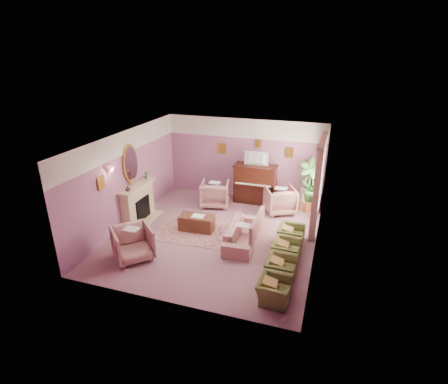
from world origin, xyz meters
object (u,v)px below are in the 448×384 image
(side_table, at_px, (308,199))
(coffee_table, at_px, (197,223))
(olive_chair_a, at_px, (274,287))
(olive_chair_d, at_px, (291,232))
(floral_armchair_front, at_px, (133,242))
(piano, at_px, (255,184))
(floral_armchair_right, at_px, (280,199))
(sofa, at_px, (242,230))
(olive_chair_c, at_px, (286,247))
(television, at_px, (256,158))
(floral_armchair_left, at_px, (215,193))
(olive_chair_b, at_px, (281,265))

(side_table, bearing_deg, coffee_table, -139.63)
(olive_chair_a, height_order, olive_chair_d, same)
(coffee_table, height_order, floral_armchair_front, floral_armchair_front)
(olive_chair_d, relative_size, side_table, 1.08)
(piano, relative_size, floral_armchair_right, 1.49)
(sofa, relative_size, olive_chair_a, 2.50)
(side_table, bearing_deg, sofa, -117.75)
(piano, xyz_separation_m, olive_chair_d, (1.59, -2.45, -0.32))
(sofa, distance_m, olive_chair_c, 1.33)
(floral_armchair_right, relative_size, side_table, 1.34)
(television, distance_m, olive_chair_c, 3.81)
(floral_armchair_left, bearing_deg, coffee_table, -87.64)
(piano, height_order, television, television)
(olive_chair_a, distance_m, olive_chair_b, 0.82)
(olive_chair_c, bearing_deg, floral_armchair_right, 102.97)
(olive_chair_a, bearing_deg, piano, 107.95)
(television, relative_size, floral_armchair_left, 0.85)
(television, relative_size, floral_armchair_front, 0.85)
(olive_chair_c, distance_m, olive_chair_d, 0.82)
(floral_armchair_left, xyz_separation_m, floral_armchair_right, (2.18, 0.16, 0.00))
(television, xyz_separation_m, side_table, (1.80, 0.01, -1.25))
(floral_armchair_right, bearing_deg, piano, 149.51)
(piano, relative_size, olive_chair_b, 1.85)
(piano, xyz_separation_m, floral_armchair_front, (-2.07, -4.43, -0.18))
(sofa, bearing_deg, olive_chair_c, -19.13)
(olive_chair_d, bearing_deg, floral_armchair_front, -151.60)
(coffee_table, height_order, olive_chair_c, olive_chair_c)
(floral_armchair_left, height_order, olive_chair_b, floral_armchair_left)
(floral_armchair_right, bearing_deg, floral_armchair_left, -175.78)
(coffee_table, xyz_separation_m, olive_chair_a, (2.72, -2.38, 0.10))
(piano, bearing_deg, side_table, -1.27)
(floral_armchair_right, bearing_deg, coffee_table, -136.97)
(olive_chair_c, relative_size, olive_chair_d, 1.00)
(floral_armchair_right, height_order, olive_chair_c, floral_armchair_right)
(sofa, distance_m, olive_chair_b, 1.78)
(floral_armchair_right, height_order, olive_chair_b, floral_armchair_right)
(coffee_table, distance_m, floral_armchair_front, 2.13)
(piano, relative_size, side_table, 2.00)
(olive_chair_b, xyz_separation_m, olive_chair_c, (0.00, 0.82, 0.00))
(coffee_table, bearing_deg, olive_chair_c, -15.14)
(floral_armchair_left, height_order, olive_chair_c, floral_armchair_left)
(olive_chair_a, xyz_separation_m, side_table, (0.21, 4.87, 0.02))
(coffee_table, relative_size, olive_chair_d, 1.32)
(piano, relative_size, olive_chair_a, 1.85)
(olive_chair_b, xyz_separation_m, olive_chair_d, (0.00, 1.64, 0.00))
(olive_chair_c, distance_m, side_table, 3.23)
(floral_armchair_right, relative_size, olive_chair_c, 1.23)
(floral_armchair_left, bearing_deg, television, 29.42)
(side_table, bearing_deg, floral_armchair_front, -131.42)
(olive_chair_d, bearing_deg, side_table, 85.06)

